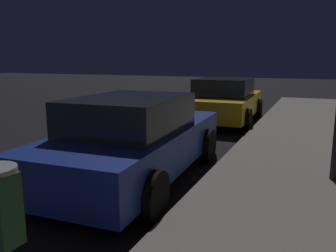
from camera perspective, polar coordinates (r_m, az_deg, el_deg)
parking_meter at (r=1.62m, az=-26.40°, el=-18.20°), size 0.19×0.19×1.44m
car_blue at (r=5.72m, az=-5.49°, el=-2.16°), size 2.14×4.47×1.43m
car_yellow_cab at (r=11.27m, az=9.45°, el=4.22°), size 2.19×4.27×1.43m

